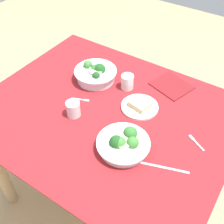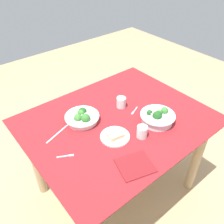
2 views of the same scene
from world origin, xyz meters
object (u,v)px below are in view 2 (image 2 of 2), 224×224
(bread_side_plate, at_px, (115,136))
(water_glass_side, at_px, (142,132))
(broccoli_bowl_far, at_px, (157,117))
(table_knife_left, at_px, (58,133))
(water_glass_center, at_px, (121,102))
(napkin_folded_upper, at_px, (135,165))
(broccoli_bowl_near, at_px, (82,117))
(fork_by_near_bowl, at_px, (134,111))
(fork_by_far_bowl, at_px, (66,156))

(bread_side_plate, bearing_deg, water_glass_side, 143.32)
(broccoli_bowl_far, distance_m, table_knife_left, 0.65)
(water_glass_center, xyz_separation_m, table_knife_left, (0.50, -0.04, -0.04))
(bread_side_plate, bearing_deg, napkin_folded_upper, 76.39)
(broccoli_bowl_far, distance_m, napkin_folded_upper, 0.41)
(broccoli_bowl_near, height_order, napkin_folded_upper, broccoli_bowl_near)
(fork_by_near_bowl, bearing_deg, bread_side_plate, 0.13)
(fork_by_near_bowl, bearing_deg, water_glass_side, 33.93)
(fork_by_far_bowl, bearing_deg, bread_side_plate, 18.93)
(broccoli_bowl_near, distance_m, bread_side_plate, 0.27)
(water_glass_center, bearing_deg, broccoli_bowl_far, 104.61)
(water_glass_center, bearing_deg, fork_by_near_bowl, 109.28)
(bread_side_plate, distance_m, napkin_folded_upper, 0.25)
(broccoli_bowl_near, xyz_separation_m, water_glass_side, (-0.20, 0.36, 0.01))
(napkin_folded_upper, bearing_deg, broccoli_bowl_far, -154.42)
(water_glass_side, bearing_deg, fork_by_near_bowl, -123.41)
(water_glass_side, height_order, fork_by_near_bowl, water_glass_side)
(fork_by_near_bowl, xyz_separation_m, table_knife_left, (0.53, -0.14, -0.00))
(broccoli_bowl_far, bearing_deg, table_knife_left, -29.08)
(bread_side_plate, bearing_deg, fork_by_near_bowl, -157.21)
(fork_by_far_bowl, relative_size, napkin_folded_upper, 0.48)
(fork_by_near_bowl, relative_size, table_knife_left, 0.44)
(water_glass_center, bearing_deg, broccoli_bowl_near, -7.82)
(bread_side_plate, xyz_separation_m, fork_by_near_bowl, (-0.28, -0.12, -0.01))
(broccoli_bowl_far, bearing_deg, broccoli_bowl_near, -40.34)
(bread_side_plate, xyz_separation_m, napkin_folded_upper, (0.06, 0.24, -0.01))
(fork_by_near_bowl, height_order, napkin_folded_upper, napkin_folded_upper)
(fork_by_far_bowl, height_order, fork_by_near_bowl, same)
(broccoli_bowl_near, xyz_separation_m, napkin_folded_upper, (-0.01, 0.50, -0.03))
(water_glass_side, xyz_separation_m, fork_by_near_bowl, (-0.14, -0.22, -0.04))
(broccoli_bowl_far, bearing_deg, fork_by_near_bowl, -78.14)
(fork_by_far_bowl, height_order, table_knife_left, same)
(bread_side_plate, distance_m, fork_by_near_bowl, 0.30)
(broccoli_bowl_near, distance_m, fork_by_far_bowl, 0.32)
(bread_side_plate, height_order, napkin_folded_upper, bread_side_plate)
(napkin_folded_upper, bearing_deg, broccoli_bowl_near, -88.99)
(water_glass_center, distance_m, napkin_folded_upper, 0.55)
(water_glass_side, height_order, table_knife_left, water_glass_side)
(fork_by_near_bowl, distance_m, table_knife_left, 0.55)
(water_glass_center, relative_size, water_glass_side, 0.99)
(broccoli_bowl_near, bearing_deg, table_knife_left, 1.62)
(water_glass_center, relative_size, napkin_folded_upper, 0.41)
(fork_by_near_bowl, relative_size, napkin_folded_upper, 0.48)
(water_glass_center, bearing_deg, napkin_folded_upper, 56.96)
(bread_side_plate, xyz_separation_m, water_glass_center, (-0.24, -0.22, 0.03))
(broccoli_bowl_far, height_order, napkin_folded_upper, broccoli_bowl_far)
(bread_side_plate, height_order, table_knife_left, bread_side_plate)
(broccoli_bowl_near, bearing_deg, napkin_folded_upper, 91.01)
(broccoli_bowl_far, xyz_separation_m, fork_by_near_bowl, (0.04, -0.18, -0.04))
(water_glass_side, bearing_deg, water_glass_center, -108.57)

